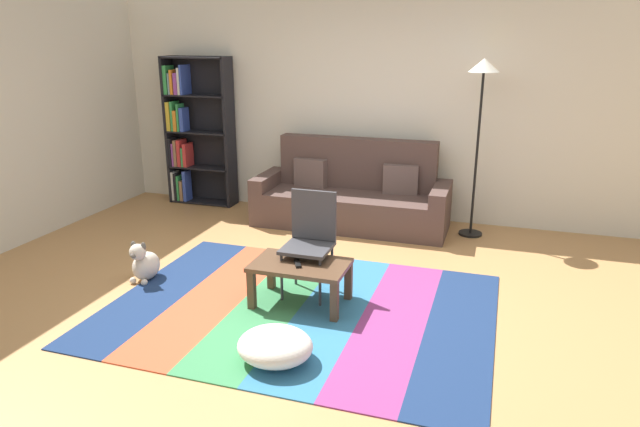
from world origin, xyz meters
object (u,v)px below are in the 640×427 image
(coffee_table, at_px, (301,270))
(tv_remote, at_px, (298,264))
(bookshelf, at_px, (192,132))
(standing_lamp, at_px, (482,90))
(couch, at_px, (352,197))
(pouf, at_px, (275,346))
(folding_chair, at_px, (310,234))
(dog, at_px, (145,264))

(coffee_table, distance_m, tv_remote, 0.09)
(bookshelf, relative_size, standing_lamp, 0.99)
(couch, distance_m, pouf, 3.12)
(couch, relative_size, tv_remote, 15.07)
(tv_remote, bearing_deg, standing_lamp, 33.75)
(coffee_table, relative_size, pouf, 1.49)
(bookshelf, height_order, folding_chair, bookshelf)
(standing_lamp, relative_size, folding_chair, 2.15)
(coffee_table, relative_size, folding_chair, 0.88)
(couch, xyz_separation_m, folding_chair, (0.14, -1.94, 0.20))
(couch, xyz_separation_m, standing_lamp, (1.38, 0.05, 1.28))
(tv_remote, bearing_deg, bookshelf, 105.63)
(pouf, height_order, dog, dog)
(dog, bearing_deg, pouf, -28.96)
(coffee_table, distance_m, standing_lamp, 2.88)
(coffee_table, bearing_deg, dog, 178.93)
(pouf, bearing_deg, bookshelf, 126.85)
(bookshelf, relative_size, pouf, 3.62)
(bookshelf, bearing_deg, folding_chair, -42.84)
(couch, bearing_deg, bookshelf, 172.78)
(couch, relative_size, bookshelf, 1.18)
(couch, distance_m, tv_remote, 2.25)
(couch, height_order, coffee_table, couch)
(tv_remote, xyz_separation_m, folding_chair, (0.01, 0.31, 0.15))
(bookshelf, bearing_deg, coffee_table, -46.00)
(bookshelf, xyz_separation_m, standing_lamp, (3.63, -0.23, 0.67))
(standing_lamp, relative_size, tv_remote, 12.92)
(pouf, xyz_separation_m, folding_chair, (-0.14, 1.16, 0.41))
(couch, relative_size, pouf, 4.28)
(pouf, bearing_deg, folding_chair, 96.83)
(coffee_table, xyz_separation_m, standing_lamp, (1.23, 2.25, 1.31))
(bookshelf, height_order, dog, bookshelf)
(coffee_table, bearing_deg, pouf, -81.48)
(pouf, distance_m, dog, 1.91)
(tv_remote, bearing_deg, dog, 149.60)
(dog, relative_size, folding_chair, 0.44)
(tv_remote, relative_size, folding_chair, 0.17)
(couch, height_order, pouf, couch)
(dog, height_order, folding_chair, folding_chair)
(bookshelf, relative_size, coffee_table, 2.43)
(bookshelf, distance_m, pouf, 4.31)
(dog, relative_size, tv_remote, 2.65)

